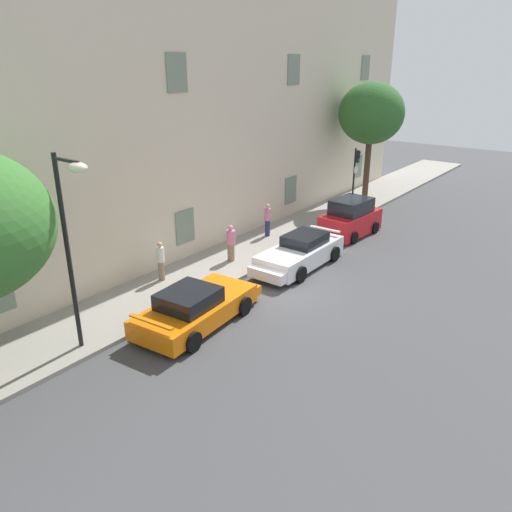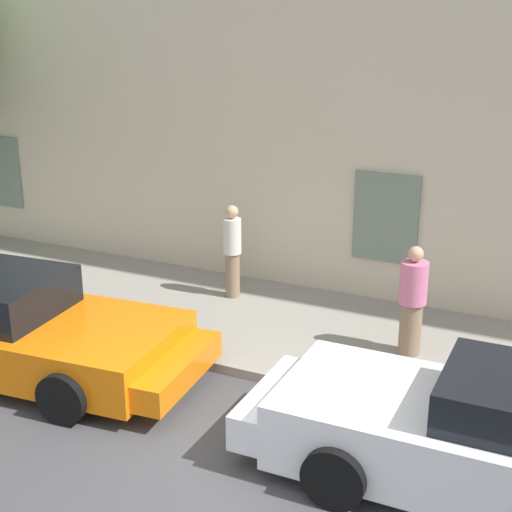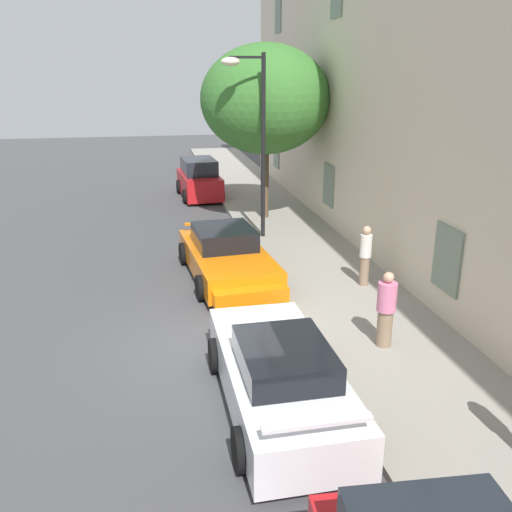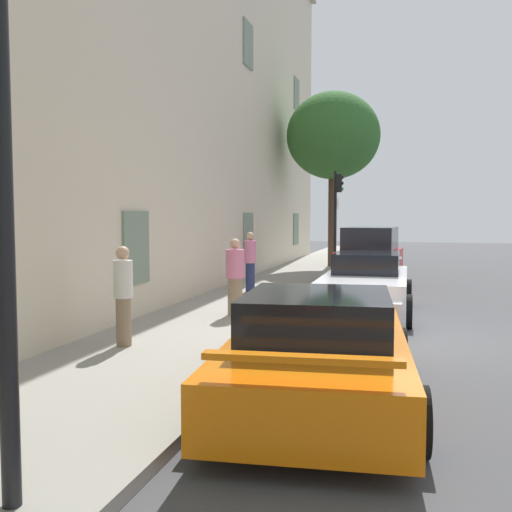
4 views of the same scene
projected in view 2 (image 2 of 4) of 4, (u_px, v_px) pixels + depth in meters
name	position (u px, v px, depth m)	size (l,w,h in m)	color
ground_plane	(244.00, 472.00, 8.17)	(80.00, 80.00, 0.00)	#444447
sidewalk	(350.00, 341.00, 11.23)	(60.00, 3.36, 0.14)	gray
sportscar_red_lead	(26.00, 331.00, 10.29)	(5.18, 2.54, 1.38)	orange
sportscar_yellow_flank	(478.00, 438.00, 7.70)	(5.05, 2.08, 1.39)	white
pedestrian_strolling	(232.00, 250.00, 12.50)	(0.43, 0.43, 1.63)	#8C7259
pedestrian_bystander	(412.00, 301.00, 10.40)	(0.47, 0.47, 1.63)	#8C7259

